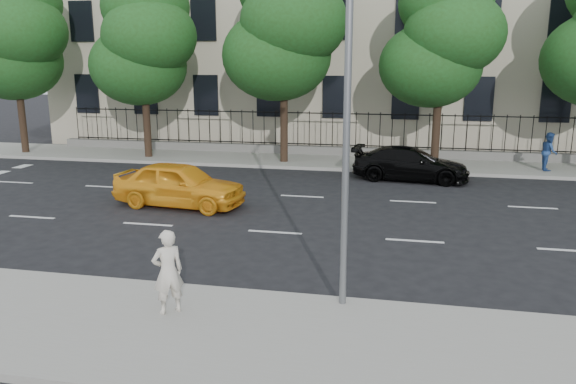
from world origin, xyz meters
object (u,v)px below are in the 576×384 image
street_light (351,48)px  woman_near (168,272)px  yellow_taxi (179,184)px  black_sedan (410,164)px

street_light → woman_near: street_light is taller
yellow_taxi → woman_near: size_ratio=2.71×
yellow_taxi → black_sedan: 9.81m
black_sedan → woman_near: 14.90m
street_light → woman_near: bearing=-153.3°
yellow_taxi → black_sedan: bearing=-45.9°
black_sedan → yellow_taxi: bearing=133.7°
yellow_taxi → woman_near: bearing=-152.4°
street_light → yellow_taxi: 10.13m
street_light → yellow_taxi: bearing=134.2°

